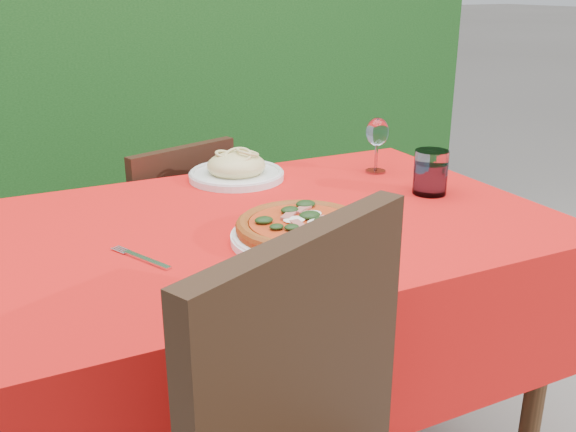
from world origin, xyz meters
name	(u,v)px	position (x,y,z in m)	size (l,w,h in m)	color
hedge	(116,67)	(0.00, 1.55, 0.92)	(3.20, 0.55, 1.78)	black
dining_table	(271,279)	(0.00, 0.00, 0.60)	(1.26, 0.86, 0.75)	#422715
chair_far	(171,247)	(-0.07, 0.61, 0.46)	(0.46, 0.46, 0.80)	black
pizza_plate	(302,230)	(0.00, -0.15, 0.77)	(0.34, 0.34, 0.06)	white
pasta_plate	(236,170)	(0.05, 0.33, 0.77)	(0.26, 0.26, 0.07)	silver
water_glass	(430,174)	(0.44, -0.01, 0.80)	(0.09, 0.09, 0.11)	silver
wine_glass	(377,134)	(0.43, 0.21, 0.86)	(0.06, 0.06, 0.16)	silver
fork	(147,260)	(-0.31, -0.11, 0.75)	(0.02, 0.18, 0.00)	silver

